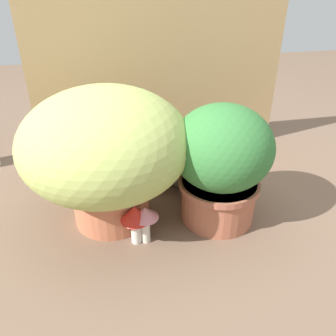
% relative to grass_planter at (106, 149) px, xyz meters
% --- Properties ---
extents(ground_plane, '(6.00, 6.00, 0.00)m').
position_rel_grass_planter_xyz_m(ground_plane, '(0.19, -0.01, -0.31)').
color(ground_plane, brown).
extents(cardboard_backdrop, '(1.29, 0.03, 0.78)m').
position_rel_grass_planter_xyz_m(cardboard_backdrop, '(0.31, 0.57, 0.08)').
color(cardboard_backdrop, tan).
rests_on(cardboard_backdrop, ground).
extents(grass_planter, '(0.61, 0.61, 0.53)m').
position_rel_grass_planter_xyz_m(grass_planter, '(0.00, 0.00, 0.00)').
color(grass_planter, '#BD6948').
rests_on(grass_planter, ground).
extents(leafy_planter, '(0.37, 0.37, 0.47)m').
position_rel_grass_planter_xyz_m(leafy_planter, '(0.41, -0.09, -0.05)').
color(leafy_planter, '#AD6045').
rests_on(leafy_planter, ground).
extents(cat, '(0.30, 0.35, 0.32)m').
position_rel_grass_planter_xyz_m(cat, '(0.31, 0.18, -0.19)').
color(cat, gray).
rests_on(cat, ground).
extents(mushroom_ornament_pink, '(0.10, 0.10, 0.15)m').
position_rel_grass_planter_xyz_m(mushroom_ornament_pink, '(0.11, -0.17, -0.20)').
color(mushroom_ornament_pink, silver).
rests_on(mushroom_ornament_pink, ground).
extents(mushroom_ornament_red, '(0.11, 0.11, 0.16)m').
position_rel_grass_planter_xyz_m(mushroom_ornament_red, '(0.07, -0.16, -0.19)').
color(mushroom_ornament_red, silver).
rests_on(mushroom_ornament_red, ground).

